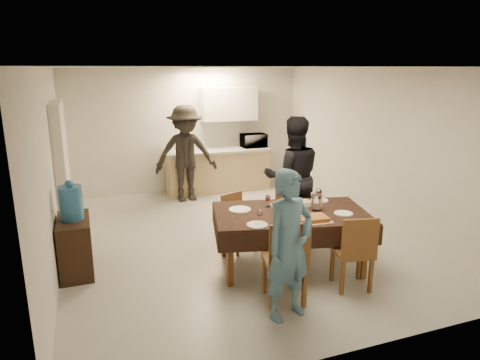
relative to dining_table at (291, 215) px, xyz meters
The scene contains 33 objects.
floor 1.45m from the dining_table, 108.63° to the left, with size 5.00×6.00×0.02m, color #A4A49F.
ceiling 2.24m from the dining_table, 108.63° to the left, with size 5.00×6.00×0.02m, color white.
wall_back 4.24m from the dining_table, 95.45° to the left, with size 5.00×0.02×2.60m, color silver.
wall_front 1.94m from the dining_table, 102.39° to the right, with size 5.00×0.02×2.60m, color silver.
wall_left 3.18m from the dining_table, 157.79° to the left, with size 0.02×6.00×2.60m, color silver.
wall_right 2.48m from the dining_table, 29.40° to the left, with size 0.02×6.00×2.60m, color silver.
stub_partition 3.70m from the dining_table, 139.78° to the left, with size 0.15×1.40×2.10m, color beige.
kitchen_base_cabinet 3.88m from the dining_table, 87.02° to the left, with size 2.20×0.60×0.86m, color tan.
kitchen_worktop 3.87m from the dining_table, 87.02° to the left, with size 2.24×0.64×0.05m, color #B0B0AB.
upper_cabinet 4.19m from the dining_table, 82.87° to the left, with size 1.20×0.34×0.70m, color white.
dining_table is the anchor object (origin of this frame).
chair_near_left 0.97m from the dining_table, 118.03° to the right, with size 0.54×0.54×0.54m.
chair_near_right 0.97m from the dining_table, 61.80° to the right, with size 0.51×0.52×0.51m.
chair_far_left 0.84m from the dining_table, 123.85° to the left, with size 0.48×0.49×0.45m.
chair_far_right 0.80m from the dining_table, 55.42° to the left, with size 0.48×0.48×0.55m.
console 2.82m from the dining_table, 163.29° to the left, with size 0.40×0.79×0.73m, color black.
water_jug 2.81m from the dining_table, 163.29° to the left, with size 0.29×0.29×0.43m, color teal.
wine_bottle 0.21m from the dining_table, 135.00° to the left, with size 0.08×0.08×0.33m, color black, non-canonical shape.
water_pitcher 0.38m from the dining_table, ahead, with size 0.14×0.14×0.21m, color white.
savoury_tart 0.40m from the dining_table, 75.26° to the right, with size 0.43×0.32×0.05m, color #AC7032.
salad_bowl 0.36m from the dining_table, 30.96° to the left, with size 0.17×0.17×0.07m, color white.
mushroom_dish 0.29m from the dining_table, 100.12° to the left, with size 0.22×0.22×0.04m, color white.
wine_glass_a 0.62m from the dining_table, 155.56° to the right, with size 0.08×0.08×0.18m, color white, non-canonical shape.
wine_glass_b 0.62m from the dining_table, 24.44° to the left, with size 0.09×0.09×0.20m, color white, non-canonical shape.
wine_glass_c 0.38m from the dining_table, 123.69° to the left, with size 0.08×0.08×0.17m, color white, non-canonical shape.
plate_near_left 0.67m from the dining_table, 153.43° to the right, with size 0.25×0.25×0.01m, color white.
plate_near_right 0.67m from the dining_table, 26.57° to the right, with size 0.24×0.24×0.01m, color white.
plate_far_left 0.67m from the dining_table, 153.43° to the left, with size 0.29×0.29×0.02m, color white.
plate_far_right 0.67m from the dining_table, 26.57° to the left, with size 0.24×0.24×0.01m, color white.
microwave 4.01m from the dining_table, 75.20° to the left, with size 0.53×0.36×0.29m, color white.
person_near 1.19m from the dining_table, 117.65° to the right, with size 0.59×0.39×1.62m, color teal.
person_far 1.20m from the dining_table, 62.35° to the left, with size 0.92×0.72×1.89m, color black.
person_kitchen 3.47m from the dining_table, 99.95° to the left, with size 1.23×0.71×1.91m, color black.
Camera 1 is at (-2.04, -5.92, 2.59)m, focal length 32.00 mm.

